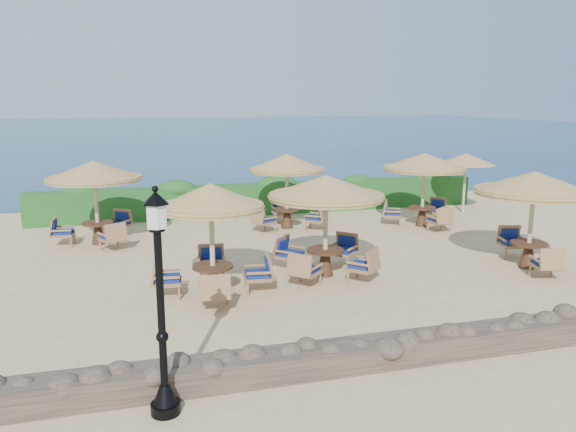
% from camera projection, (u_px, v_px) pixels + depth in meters
% --- Properties ---
extents(ground, '(120.00, 120.00, 0.00)m').
position_uv_depth(ground, '(323.00, 262.00, 15.93)').
color(ground, '#D2B485').
rests_on(ground, ground).
extents(sea, '(160.00, 160.00, 0.00)m').
position_uv_depth(sea, '(167.00, 131.00, 81.96)').
color(sea, navy).
rests_on(sea, ground).
extents(hedge, '(18.00, 0.90, 1.20)m').
position_uv_depth(hedge, '(265.00, 198.00, 22.60)').
color(hedge, '#184C1A').
rests_on(hedge, ground).
extents(stone_wall, '(15.00, 0.65, 0.44)m').
position_uv_depth(stone_wall, '(437.00, 345.00, 10.04)').
color(stone_wall, brown).
rests_on(stone_wall, ground).
extents(lamp_post, '(0.44, 0.44, 3.31)m').
position_uv_depth(lamp_post, '(161.00, 314.00, 7.94)').
color(lamp_post, black).
rests_on(lamp_post, ground).
extents(extra_parasol, '(2.30, 2.30, 2.41)m').
position_uv_depth(extra_parasol, '(466.00, 159.00, 22.43)').
color(extra_parasol, '#CCB98F').
rests_on(extra_parasol, ground).
extents(cafe_set_0, '(2.86, 2.86, 2.65)m').
position_uv_depth(cafe_set_0, '(212.00, 223.00, 12.95)').
color(cafe_set_0, '#CCB98F').
rests_on(cafe_set_0, ground).
extents(cafe_set_1, '(3.00, 3.00, 2.65)m').
position_uv_depth(cafe_set_1, '(326.00, 205.00, 14.32)').
color(cafe_set_1, '#CCB98F').
rests_on(cafe_set_1, ground).
extents(cafe_set_2, '(3.12, 3.12, 2.65)m').
position_uv_depth(cafe_set_2, '(534.00, 193.00, 14.97)').
color(cafe_set_2, '#CCB98F').
rests_on(cafe_set_2, ground).
extents(cafe_set_3, '(2.95, 2.95, 2.65)m').
position_uv_depth(cafe_set_3, '(95.00, 184.00, 17.50)').
color(cafe_set_3, '#CCB98F').
rests_on(cafe_set_3, ground).
extents(cafe_set_4, '(2.77, 2.76, 2.65)m').
position_uv_depth(cafe_set_4, '(287.00, 176.00, 19.73)').
color(cafe_set_4, '#CCB98F').
rests_on(cafe_set_4, ground).
extents(cafe_set_5, '(2.96, 2.96, 2.65)m').
position_uv_depth(cafe_set_5, '(424.00, 173.00, 20.03)').
color(cafe_set_5, '#CCB98F').
rests_on(cafe_set_5, ground).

